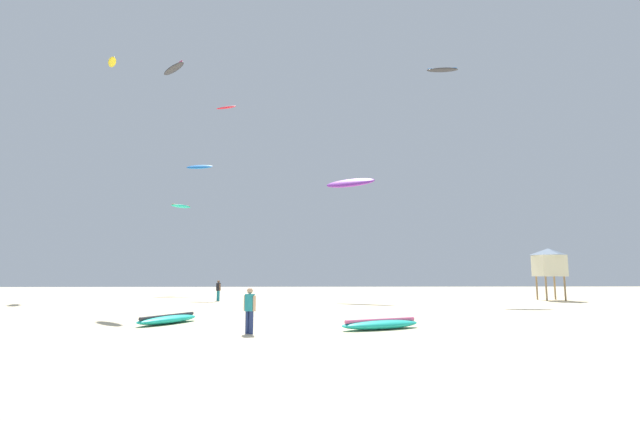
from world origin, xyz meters
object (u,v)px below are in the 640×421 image
lifeguard_tower (549,262)px  kite_aloft_0 (199,167)px  kite_grounded_near (168,319)px  kite_aloft_2 (226,108)px  kite_aloft_5 (174,69)px  kite_grounded_mid (381,324)px  person_foreground (250,307)px  person_midground (218,289)px  kite_aloft_4 (112,62)px  kite_aloft_3 (442,70)px  kite_aloft_1 (181,206)px  kite_aloft_6 (350,183)px

lifeguard_tower → kite_aloft_0: 35.56m
kite_grounded_near → kite_aloft_0: size_ratio=1.08×
kite_aloft_2 → kite_aloft_5: (-0.65, -16.83, -3.41)m
kite_aloft_5 → kite_grounded_mid: bearing=-45.2°
person_foreground → kite_aloft_5: kite_aloft_5 is taller
person_midground → kite_grounded_near: person_midground is taller
kite_grounded_mid → kite_aloft_4: 44.48m
person_midground → kite_aloft_4: kite_aloft_4 is taller
person_midground → kite_aloft_0: (-4.81, 12.94, 12.75)m
person_foreground → person_midground: bearing=47.5°
person_foreground → kite_aloft_4: bearing=65.6°
kite_grounded_near → kite_aloft_4: bearing=118.8°
kite_aloft_3 → kite_grounded_near: bearing=-133.0°
kite_aloft_3 → kite_aloft_5: size_ratio=1.14×
person_foreground → kite_aloft_1: kite_aloft_1 is taller
kite_aloft_1 → kite_aloft_5: (4.02, -18.21, 6.91)m
lifeguard_tower → kite_grounded_mid: bearing=-131.7°
person_midground → kite_aloft_6: bearing=144.8°
kite_aloft_2 → kite_aloft_6: (12.16, -8.95, -9.76)m
kite_aloft_6 → kite_aloft_4: bearing=159.7°
lifeguard_tower → kite_aloft_5: 32.30m
lifeguard_tower → kite_aloft_0: bearing=157.6°
kite_grounded_near → kite_grounded_mid: size_ratio=0.96×
person_midground → lifeguard_tower: (26.56, 0.01, 2.12)m
kite_grounded_mid → kite_aloft_4: size_ratio=1.30×
kite_aloft_2 → kite_aloft_5: bearing=-92.2°
kite_aloft_4 → kite_aloft_5: bearing=-55.7°
person_foreground → kite_aloft_2: (-6.41, 30.12, 18.49)m
kite_aloft_1 → kite_aloft_6: size_ratio=0.50×
person_midground → lifeguard_tower: size_ratio=0.38×
person_midground → lifeguard_tower: bearing=138.5°
kite_aloft_0 → kite_aloft_6: (15.38, -11.79, -3.99)m
kite_grounded_mid → kite_aloft_6: kite_aloft_6 is taller
lifeguard_tower → kite_aloft_1: (-32.82, 11.47, 6.06)m
kite_aloft_2 → kite_aloft_5: size_ratio=0.94×
kite_aloft_6 → kite_aloft_5: bearing=-148.4°
person_midground → kite_aloft_6: 13.78m
lifeguard_tower → kite_aloft_4: kite_aloft_4 is taller
kite_grounded_mid → lifeguard_tower: size_ratio=0.84×
kite_grounded_near → kite_aloft_3: size_ratio=1.16×
kite_aloft_0 → kite_grounded_mid: bearing=-65.3°
kite_grounded_near → lifeguard_tower: (25.65, 16.58, 2.86)m
kite_aloft_0 → kite_aloft_5: kite_aloft_5 is taller
kite_aloft_1 → kite_aloft_4: (-7.51, -1.30, 15.25)m
kite_aloft_3 → kite_aloft_5: bearing=-155.1°
kite_aloft_2 → kite_aloft_3: (21.04, -6.76, 1.40)m
person_midground → kite_aloft_6: kite_aloft_6 is taller
kite_grounded_mid → kite_aloft_5: (-12.01, 12.08, 15.84)m
kite_aloft_0 → kite_aloft_1: size_ratio=1.39×
kite_aloft_4 → kite_grounded_near: bearing=-61.2°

